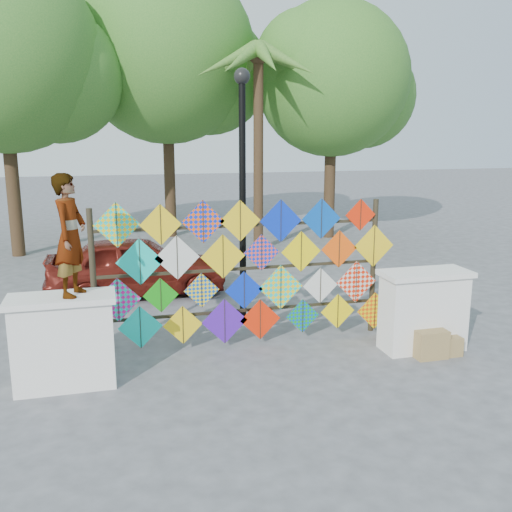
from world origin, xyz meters
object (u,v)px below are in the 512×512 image
at_px(kite_rack, 247,271).
at_px(sedan, 137,266).
at_px(vendor_woman, 70,235).
at_px(lamppost, 242,173).

xyz_separation_m(kite_rack, sedan, (-1.56, 3.37, -0.58)).
relative_size(kite_rack, sedan, 1.33).
height_order(vendor_woman, sedan, vendor_woman).
relative_size(kite_rack, lamppost, 1.11).
bearing_deg(lamppost, sedan, 130.42).
xyz_separation_m(kite_rack, lamppost, (0.23, 1.27, 1.47)).
height_order(vendor_woman, lamppost, lamppost).
distance_m(sedan, lamppost, 3.44).
xyz_separation_m(kite_rack, vendor_woman, (-2.59, -0.93, 0.86)).
relative_size(vendor_woman, sedan, 0.43).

